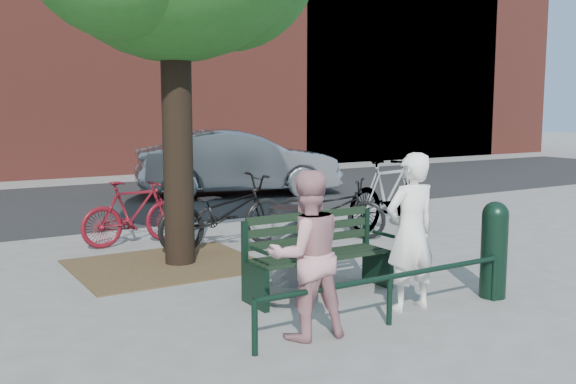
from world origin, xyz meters
TOP-DOWN VIEW (x-y plane):
  - ground at (0.00, 0.00)m, footprint 90.00×90.00m
  - dirt_pit at (-1.00, 2.20)m, footprint 2.40×2.00m
  - road at (0.00, 8.50)m, footprint 40.00×7.00m
  - park_bench at (-0.00, 0.08)m, footprint 1.74×0.54m
  - guard_railing at (0.00, -1.20)m, footprint 3.06×0.06m
  - person_left at (0.50, -0.93)m, footprint 0.63×0.43m
  - person_right at (-0.88, -1.05)m, footprint 0.84×0.69m
  - bollard at (1.60, -1.09)m, footprint 0.29×0.29m
  - litter_bin at (-0.05, 0.60)m, footprint 0.46×0.46m
  - bicycle_b at (-0.93, 3.73)m, footprint 1.70×0.59m
  - bicycle_c at (0.13, 2.74)m, footprint 2.13×0.77m
  - bicycle_d at (3.23, 2.61)m, footprint 2.15×0.99m
  - bicycle_e at (2.01, 2.65)m, footprint 1.71×1.81m
  - parked_car at (3.02, 7.92)m, footprint 5.08×2.87m

SIDE VIEW (x-z plane):
  - ground at x=0.00m, z-range 0.00..0.00m
  - road at x=0.00m, z-range 0.00..0.01m
  - dirt_pit at x=-1.00m, z-range 0.00..0.02m
  - guard_railing at x=0.00m, z-range 0.15..0.66m
  - litter_bin at x=-0.05m, z-range 0.01..0.94m
  - park_bench at x=0.00m, z-range -0.01..0.97m
  - bicycle_e at x=2.01m, z-range 0.00..0.97m
  - bicycle_b at x=-0.93m, z-range 0.00..1.01m
  - bicycle_c at x=0.13m, z-range 0.00..1.11m
  - bollard at x=1.60m, z-range 0.04..1.12m
  - bicycle_d at x=3.23m, z-range 0.00..1.25m
  - person_right at x=-0.88m, z-range 0.00..1.56m
  - parked_car at x=3.02m, z-range 0.00..1.58m
  - person_left at x=0.50m, z-range 0.00..1.66m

